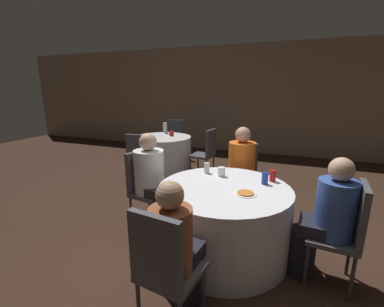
% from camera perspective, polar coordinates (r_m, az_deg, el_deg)
% --- Properties ---
extents(ground_plane, '(16.00, 16.00, 0.00)m').
position_cam_1_polar(ground_plane, '(2.97, 7.07, -20.42)').
color(ground_plane, '#382319').
extents(wall_back, '(16.00, 0.06, 2.80)m').
position_cam_1_polar(wall_back, '(6.98, 17.00, 11.25)').
color(wall_back, gray).
rests_on(wall_back, ground_plane).
extents(table_near, '(1.34, 1.34, 0.72)m').
position_cam_1_polar(table_near, '(2.78, 6.96, -14.33)').
color(table_near, silver).
rests_on(table_near, ground_plane).
extents(table_far, '(1.17, 1.17, 0.72)m').
position_cam_1_polar(table_far, '(5.42, -6.42, -0.03)').
color(table_far, white).
rests_on(table_far, ground_plane).
extents(chair_near_south, '(0.45, 0.45, 0.95)m').
position_cam_1_polar(chair_near_south, '(1.85, -6.43, -23.19)').
color(chair_near_south, '#47474C').
rests_on(chair_near_south, ground_plane).
extents(chair_near_north, '(0.40, 0.41, 0.95)m').
position_cam_1_polar(chair_near_north, '(3.69, 11.12, -3.86)').
color(chair_near_north, '#47474C').
rests_on(chair_near_north, ground_plane).
extents(chair_near_east, '(0.44, 0.44, 0.95)m').
position_cam_1_polar(chair_near_east, '(2.58, 31.14, -13.82)').
color(chair_near_east, '#47474C').
rests_on(chair_near_east, ground_plane).
extents(chair_near_west, '(0.47, 0.47, 0.95)m').
position_cam_1_polar(chair_near_west, '(3.25, -10.70, -6.31)').
color(chair_near_west, '#47474C').
rests_on(chair_near_west, ground_plane).
extents(chair_far_south, '(0.43, 0.43, 0.95)m').
position_cam_1_polar(chair_far_south, '(4.50, -11.57, -0.59)').
color(chair_far_south, '#47474C').
rests_on(chair_far_south, ground_plane).
extents(chair_far_east, '(0.45, 0.44, 0.95)m').
position_cam_1_polar(chair_far_east, '(4.89, 3.29, 0.85)').
color(chair_far_east, '#47474C').
rests_on(chair_far_east, ground_plane).
extents(chair_far_north, '(0.46, 0.46, 0.95)m').
position_cam_1_polar(chair_far_north, '(6.31, -3.62, 3.88)').
color(chair_far_north, '#47474C').
rests_on(chair_far_north, ground_plane).
extents(person_orange_shirt, '(0.36, 0.52, 1.20)m').
position_cam_1_polar(person_orange_shirt, '(3.52, 10.72, -3.73)').
color(person_orange_shirt, '#282828').
rests_on(person_orange_shirt, ground_plane).
extents(person_blue_shirt, '(0.50, 0.34, 1.15)m').
position_cam_1_polar(person_blue_shirt, '(2.56, 27.30, -13.09)').
color(person_blue_shirt, black).
rests_on(person_blue_shirt, ground_plane).
extents(person_white_shirt, '(0.52, 0.40, 1.18)m').
position_cam_1_polar(person_white_shirt, '(3.13, -8.57, -6.01)').
color(person_white_shirt, '#282828').
rests_on(person_white_shirt, ground_plane).
extents(person_floral_shirt, '(0.32, 0.49, 1.10)m').
position_cam_1_polar(person_floral_shirt, '(1.98, -3.28, -20.76)').
color(person_floral_shirt, black).
rests_on(person_floral_shirt, ground_plane).
extents(pizza_plate_near, '(0.20, 0.20, 0.02)m').
position_cam_1_polar(pizza_plate_near, '(2.48, 11.81, -8.67)').
color(pizza_plate_near, white).
rests_on(pizza_plate_near, table_near).
extents(soda_can_silver, '(0.07, 0.07, 0.12)m').
position_cam_1_polar(soda_can_silver, '(3.01, 3.30, -3.20)').
color(soda_can_silver, silver).
rests_on(soda_can_silver, table_near).
extents(soda_can_red, '(0.07, 0.07, 0.12)m').
position_cam_1_polar(soda_can_red, '(2.87, 17.49, -4.74)').
color(soda_can_red, red).
rests_on(soda_can_red, table_near).
extents(soda_can_blue, '(0.07, 0.07, 0.12)m').
position_cam_1_polar(soda_can_blue, '(2.76, 15.89, -5.34)').
color(soda_can_blue, '#1E38A5').
rests_on(soda_can_blue, table_near).
extents(cup_near, '(0.08, 0.08, 0.10)m').
position_cam_1_polar(cup_near, '(2.92, 6.57, -4.02)').
color(cup_near, white).
rests_on(cup_near, table_near).
extents(bottle_far, '(0.09, 0.09, 0.24)m').
position_cam_1_polar(bottle_far, '(5.77, -6.01, 5.71)').
color(bottle_far, white).
rests_on(bottle_far, table_far).
extents(cup_far, '(0.09, 0.09, 0.10)m').
position_cam_1_polar(cup_far, '(5.41, -4.59, 4.43)').
color(cup_far, red).
rests_on(cup_far, table_far).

